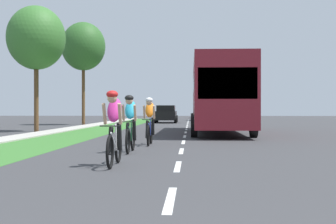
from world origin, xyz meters
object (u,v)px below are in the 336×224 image
cyclist_distant (150,121)px  bus_maroon (218,94)px  sedan_black (166,114)px  cyclist_lead (114,127)px  cyclist_trailing (130,123)px  street_tree_far (83,47)px  pickup_silver (203,113)px  suv_red (202,111)px  street_tree_near (36,38)px

cyclist_distant → bus_maroon: bearing=71.0°
sedan_black → cyclist_lead: bearing=-88.9°
cyclist_trailing → bus_maroon: size_ratio=0.15×
cyclist_lead → street_tree_far: street_tree_far is taller
bus_maroon → street_tree_far: (-9.56, 11.31, 3.97)m
pickup_silver → suv_red: size_ratio=1.09×
cyclist_lead → bus_maroon: 14.04m
cyclist_lead → cyclist_trailing: bearing=91.1°
pickup_silver → street_tree_near: bearing=-110.5°
cyclist_lead → bus_maroon: (3.00, 13.67, 1.17)m
cyclist_trailing → bus_maroon: bus_maroon is taller
street_tree_far → cyclist_lead: bearing=-75.3°
cyclist_distant → pickup_silver: 34.01m
sedan_black → street_tree_near: 17.77m
suv_red → bus_maroon: bearing=-90.2°
cyclist_lead → street_tree_far: (-6.56, 24.97, 5.13)m
bus_maroon → sedan_black: 17.32m
suv_red → street_tree_near: 38.63m
cyclist_trailing → suv_red: (3.17, 48.53, 0.14)m
cyclist_trailing → street_tree_far: bearing=106.5°
pickup_silver → street_tree_far: street_tree_far is taller
street_tree_far → bus_maroon: bearing=-49.8°
cyclist_distant → bus_maroon: size_ratio=0.15×
bus_maroon → pickup_silver: (-0.15, 25.90, -1.15)m
suv_red → street_tree_near: size_ratio=0.71×
suv_red → pickup_silver: bearing=-91.3°
pickup_silver → suv_red: bearing=88.7°
cyclist_lead → street_tree_near: bearing=114.6°
suv_red → cyclist_trailing: bearing=-93.7°
cyclist_lead → pickup_silver: bearing=85.9°
street_tree_near → street_tree_far: size_ratio=0.85×
sedan_black → pickup_silver: size_ratio=0.84×
cyclist_distant → pickup_silver: bearing=85.6°
cyclist_trailing → street_tree_near: street_tree_near is taller
cyclist_lead → suv_red: bearing=86.5°
suv_red → street_tree_near: street_tree_near is taller
bus_maroon → suv_red: 37.89m
street_tree_near → pickup_silver: bearing=69.5°
pickup_silver → street_tree_far: bearing=-122.8°
cyclist_distant → cyclist_trailing: bearing=-96.5°
cyclist_distant → pickup_silver: size_ratio=0.34×
bus_maroon → street_tree_near: (-9.57, 0.70, 2.97)m
bus_maroon → sedan_black: bearing=101.9°
cyclist_lead → sedan_black: cyclist_lead is taller
cyclist_trailing → street_tree_far: (-6.50, 21.95, 5.13)m
sedan_black → pickup_silver: 9.63m
cyclist_lead → sedan_black: size_ratio=0.40×
cyclist_lead → street_tree_near: size_ratio=0.26×
street_tree_near → suv_red: bearing=75.4°
cyclist_lead → cyclist_distant: size_ratio=1.00×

